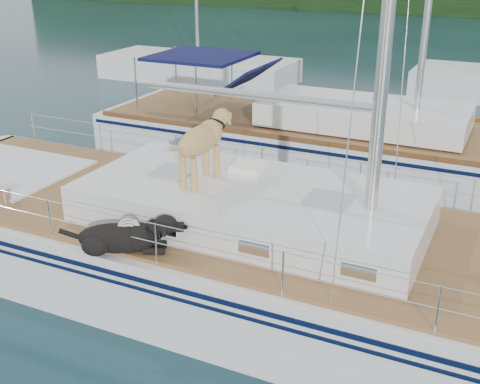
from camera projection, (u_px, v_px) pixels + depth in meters
The scene contains 5 objects.
ground at pixel (208, 280), 10.04m from camera, with size 120.00×120.00×0.00m, color black.
shore_bank at pixel (480, 7), 48.36m from camera, with size 92.00×1.00×1.20m, color #595147.
main_sailboat at pixel (212, 245), 9.74m from camera, with size 12.00×4.10×14.01m.
neighbor_sailboat at pixel (319, 141), 15.04m from camera, with size 11.00×3.50×13.30m.
bg_boat_west at pixel (198, 69), 24.74m from camera, with size 8.00×3.00×11.65m.
Camera 1 is at (4.25, -7.64, 5.17)m, focal length 45.00 mm.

